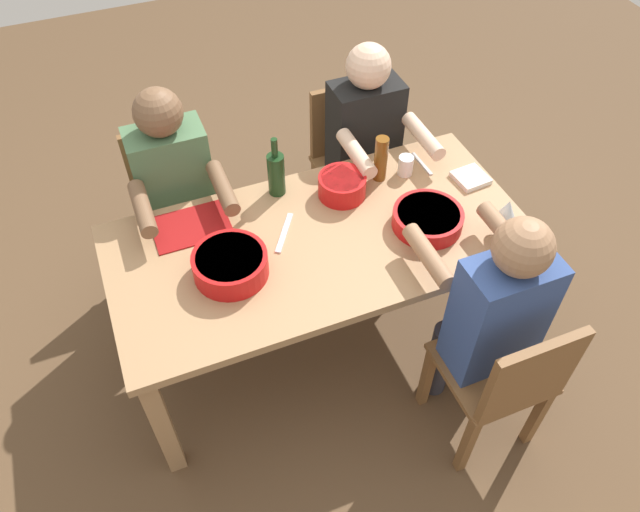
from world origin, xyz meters
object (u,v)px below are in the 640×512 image
(dining_table, at_px, (320,253))
(diner_near_right, at_px, (177,191))
(diner_near_left, at_px, (367,142))
(beer_bottle, at_px, (381,159))
(chair_near_right, at_px, (176,200))
(serving_bowl_pasta, at_px, (230,263))
(cup_near_left, at_px, (406,165))
(diner_far_left, at_px, (491,310))
(serving_bowl_fruit, at_px, (428,218))
(wine_bottle, at_px, (276,173))
(wine_glass, at_px, (507,210))
(serving_bowl_greens, at_px, (342,185))
(napkin_stack, at_px, (471,178))
(chair_far_left, at_px, (505,379))
(chair_near_left, at_px, (351,155))

(dining_table, distance_m, diner_near_right, 0.74)
(diner_near_left, relative_size, beer_bottle, 5.45)
(chair_near_right, distance_m, diner_near_right, 0.28)
(serving_bowl_pasta, bearing_deg, cup_near_left, -162.65)
(diner_far_left, distance_m, beer_bottle, 0.83)
(dining_table, relative_size, serving_bowl_fruit, 5.89)
(diner_near_left, distance_m, wine_bottle, 0.61)
(diner_near_right, xyz_separation_m, beer_bottle, (-0.87, 0.31, 0.15))
(diner_near_left, xyz_separation_m, wine_glass, (-0.24, 0.80, 0.16))
(serving_bowl_greens, bearing_deg, wine_bottle, -25.41)
(diner_far_left, relative_size, wine_bottle, 4.14)
(wine_bottle, relative_size, napkin_stack, 2.07)
(diner_far_left, distance_m, diner_near_right, 1.48)
(diner_near_right, bearing_deg, wine_bottle, 151.25)
(serving_bowl_fruit, height_order, serving_bowl_pasta, serving_bowl_pasta)
(chair_far_left, distance_m, serving_bowl_pasta, 1.16)
(serving_bowl_fruit, relative_size, wine_glass, 1.79)
(chair_near_left, distance_m, serving_bowl_fruit, 0.90)
(chair_near_right, relative_size, napkin_stack, 6.07)
(chair_near_left, relative_size, serving_bowl_pasta, 2.87)
(chair_far_left, bearing_deg, wine_glass, -115.73)
(chair_near_left, distance_m, serving_bowl_greens, 0.68)
(chair_far_left, relative_size, beer_bottle, 3.86)
(diner_near_left, relative_size, serving_bowl_pasta, 4.05)
(chair_near_left, xyz_separation_m, napkin_stack, (-0.29, 0.66, 0.27))
(serving_bowl_fruit, xyz_separation_m, serving_bowl_greens, (0.26, -0.31, 0.01))
(diner_near_right, height_order, cup_near_left, diner_near_right)
(dining_table, height_order, chair_near_left, chair_near_left)
(chair_near_right, distance_m, serving_bowl_fruit, 1.29)
(chair_near_left, xyz_separation_m, cup_near_left, (-0.04, 0.51, 0.30))
(serving_bowl_pasta, xyz_separation_m, wine_glass, (-1.12, 0.20, 0.06))
(diner_near_right, height_order, serving_bowl_pasta, diner_near_right)
(serving_bowl_greens, distance_m, wine_glass, 0.70)
(cup_near_left, height_order, napkin_stack, cup_near_left)
(chair_near_left, relative_size, napkin_stack, 6.07)
(diner_near_right, relative_size, diner_near_left, 1.00)
(dining_table, height_order, napkin_stack, napkin_stack)
(diner_near_left, distance_m, cup_near_left, 0.34)
(diner_near_right, bearing_deg, diner_far_left, 130.49)
(serving_bowl_fruit, distance_m, beer_bottle, 0.36)
(serving_bowl_fruit, bearing_deg, diner_far_left, 94.13)
(dining_table, distance_m, beer_bottle, 0.51)
(diner_near_left, xyz_separation_m, napkin_stack, (-0.29, 0.48, 0.05))
(chair_near_left, xyz_separation_m, serving_bowl_fruit, (0.03, 0.84, 0.30))
(chair_near_right, distance_m, cup_near_left, 1.16)
(diner_far_left, relative_size, cup_near_left, 12.95)
(chair_far_left, distance_m, diner_near_right, 1.64)
(wine_glass, bearing_deg, napkin_stack, -98.51)
(chair_near_left, bearing_deg, wine_glass, 103.84)
(chair_far_left, xyz_separation_m, serving_bowl_pasta, (0.87, -0.70, 0.31))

